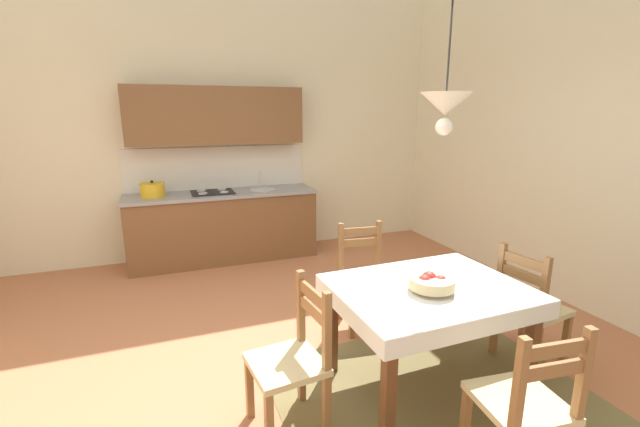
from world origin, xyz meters
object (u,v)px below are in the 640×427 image
Objects in this scene: dining_chair_window_side at (530,308)px; dining_chair_camera_side at (525,405)px; kitchen_cabinetry at (221,195)px; pendant_lamp at (446,105)px; dining_chair_tv_side at (293,360)px; dining_chair_kitchen_side at (364,278)px; dining_table at (428,304)px; fruit_bowl at (431,282)px.

dining_chair_window_side is 1.23m from dining_chair_camera_side.
kitchen_cabinetry is 3.48m from pendant_lamp.
dining_chair_tv_side is (-0.05, -3.24, -0.41)m from kitchen_cabinetry.
pendant_lamp reaches higher than dining_chair_kitchen_side.
pendant_lamp is at bearing 175.89° from dining_chair_window_side.
dining_chair_window_side and dining_chair_tv_side have the same top height.
kitchen_cabinetry is 2.46m from dining_chair_kitchen_side.
dining_chair_window_side is (0.92, -0.02, -0.18)m from dining_table.
dining_chair_tv_side is 1.16× the size of pendant_lamp.
pendant_lamp reaches higher than dining_chair_window_side.
dining_chair_tv_side is (-1.90, -0.02, 0.00)m from dining_chair_window_side.
dining_table is 0.93m from dining_chair_window_side.
fruit_bowl is 1.13m from pendant_lamp.
dining_chair_kitchen_side is 1.16× the size of pendant_lamp.
kitchen_cabinetry is 2.55× the size of dining_chair_tv_side.
pendant_lamp is (-0.86, 0.06, 1.50)m from dining_chair_window_side.
pendant_lamp reaches higher than dining_chair_tv_side.
dining_chair_camera_side is at bearing -76.90° from kitchen_cabinetry.
kitchen_cabinetry reaches higher than dining_chair_tv_side.
dining_chair_camera_side is 1.16× the size of pendant_lamp.
dining_chair_kitchen_side is 3.10× the size of fruit_bowl.
dining_chair_kitchen_side reaches higher than dining_table.
fruit_bowl is (0.90, -3.26, -0.04)m from kitchen_cabinetry.
kitchen_cabinetry is 3.39m from fruit_bowl.
dining_chair_kitchen_side is 1.00× the size of dining_chair_tv_side.
fruit_bowl is at bearing -74.63° from kitchen_cabinetry.
dining_chair_camera_side is at bearing -137.74° from dining_chair_window_side.
pendant_lamp is (0.10, 0.11, 1.13)m from fruit_bowl.
dining_chair_kitchen_side is at bearing 90.30° from dining_table.
dining_chair_tv_side is 1.00× the size of dining_chair_camera_side.
dining_chair_tv_side and dining_chair_camera_side have the same top height.
pendant_lamp is at bearing 4.45° from dining_chair_tv_side.
dining_chair_kitchen_side is at bearing -67.59° from kitchen_cabinetry.
dining_chair_kitchen_side is at bearing 88.37° from fruit_bowl.
fruit_bowl is (0.95, -0.02, 0.37)m from dining_chair_tv_side.
dining_chair_kitchen_side is 1.00× the size of dining_chair_window_side.
dining_table is 0.20m from fruit_bowl.
fruit_bowl reaches higher than dining_table.
dining_chair_window_side is 3.10× the size of fruit_bowl.
dining_chair_camera_side reaches higher than dining_table.
dining_chair_tv_side is at bearing -175.55° from pendant_lamp.
dining_chair_camera_side is 3.10× the size of fruit_bowl.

